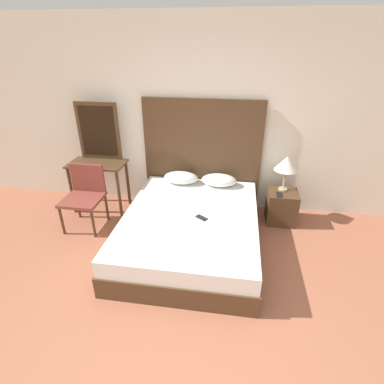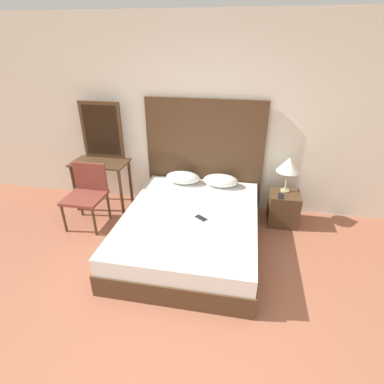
% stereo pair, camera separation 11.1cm
% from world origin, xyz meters
% --- Properties ---
extents(ground_plane, '(16.00, 16.00, 0.00)m').
position_xyz_m(ground_plane, '(0.00, 0.00, 0.00)').
color(ground_plane, '#9E5B42').
extents(wall_back, '(10.00, 0.06, 2.70)m').
position_xyz_m(wall_back, '(0.00, 2.82, 1.35)').
color(wall_back, silver).
rests_on(wall_back, ground_plane).
extents(bed, '(1.64, 2.09, 0.45)m').
position_xyz_m(bed, '(-0.14, 1.67, 0.22)').
color(bed, '#4C331E').
rests_on(bed, ground_plane).
extents(headboard, '(1.72, 0.05, 1.64)m').
position_xyz_m(headboard, '(-0.14, 2.74, 0.82)').
color(headboard, '#4C331E').
rests_on(headboard, ground_plane).
extents(pillow_left, '(0.50, 0.30, 0.17)m').
position_xyz_m(pillow_left, '(-0.42, 2.52, 0.54)').
color(pillow_left, white).
rests_on(pillow_left, bed).
extents(pillow_right, '(0.50, 0.30, 0.17)m').
position_xyz_m(pillow_right, '(0.14, 2.52, 0.54)').
color(pillow_right, white).
rests_on(pillow_right, bed).
extents(phone_on_bed, '(0.16, 0.14, 0.01)m').
position_xyz_m(phone_on_bed, '(-0.00, 1.60, 0.46)').
color(phone_on_bed, '#232328').
rests_on(phone_on_bed, bed).
extents(nightstand, '(0.41, 0.39, 0.47)m').
position_xyz_m(nightstand, '(1.04, 2.42, 0.23)').
color(nightstand, '#4C331E').
rests_on(nightstand, ground_plane).
extents(table_lamp, '(0.32, 0.32, 0.50)m').
position_xyz_m(table_lamp, '(1.04, 2.50, 0.86)').
color(table_lamp, tan).
rests_on(table_lamp, nightstand).
extents(phone_on_nightstand, '(0.08, 0.15, 0.01)m').
position_xyz_m(phone_on_nightstand, '(0.97, 2.33, 0.47)').
color(phone_on_nightstand, black).
rests_on(phone_on_nightstand, nightstand).
extents(vanity_desk, '(0.82, 0.45, 0.75)m').
position_xyz_m(vanity_desk, '(-1.64, 2.39, 0.59)').
color(vanity_desk, '#4C331E').
rests_on(vanity_desk, ground_plane).
extents(vanity_mirror, '(0.63, 0.03, 0.83)m').
position_xyz_m(vanity_mirror, '(-1.64, 2.59, 1.16)').
color(vanity_mirror, '#4C331E').
rests_on(vanity_mirror, vanity_desk).
extents(chair, '(0.50, 0.50, 0.85)m').
position_xyz_m(chair, '(-1.65, 1.95, 0.49)').
color(chair, brown).
rests_on(chair, ground_plane).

